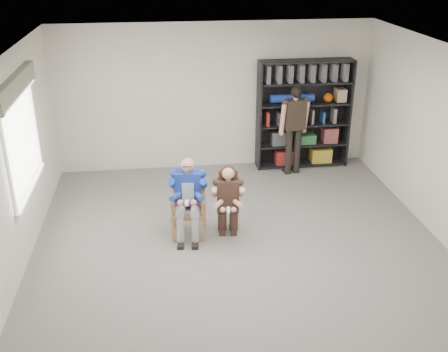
{
  "coord_description": "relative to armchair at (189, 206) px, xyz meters",
  "views": [
    {
      "loc": [
        -1.08,
        -6.14,
        4.1
      ],
      "look_at": [
        -0.2,
        0.6,
        1.05
      ],
      "focal_mm": 42.0,
      "sensor_mm": 36.0,
      "label": 1
    }
  ],
  "objects": [
    {
      "name": "armchair",
      "position": [
        0.0,
        0.0,
        0.0
      ],
      "size": [
        0.62,
        0.6,
        0.96
      ],
      "primitive_type": null,
      "rotation": [
        0.0,
        0.0,
        -0.13
      ],
      "color": "olive",
      "rests_on": "floor"
    },
    {
      "name": "floor",
      "position": [
        0.71,
        -0.82,
        -0.48
      ],
      "size": [
        6.0,
        7.0,
        0.01
      ],
      "primitive_type": "cube",
      "color": "slate",
      "rests_on": "ground"
    },
    {
      "name": "standing_man",
      "position": [
        2.13,
        2.08,
        0.38
      ],
      "size": [
        0.58,
        0.39,
        1.71
      ],
      "primitive_type": null,
      "rotation": [
        0.0,
        0.0,
        0.2
      ],
      "color": "black",
      "rests_on": "floor"
    },
    {
      "name": "seated_man",
      "position": [
        0.0,
        0.0,
        0.14
      ],
      "size": [
        0.63,
        0.81,
        1.25
      ],
      "primitive_type": null,
      "rotation": [
        0.0,
        0.0,
        -0.13
      ],
      "color": "navy",
      "rests_on": "floor"
    },
    {
      "name": "window_left",
      "position": [
        -2.24,
        0.18,
        1.15
      ],
      "size": [
        0.16,
        2.0,
        1.75
      ],
      "primitive_type": null,
      "color": "silver",
      "rests_on": "room_shell"
    },
    {
      "name": "room_shell",
      "position": [
        0.71,
        -0.82,
        0.92
      ],
      "size": [
        6.0,
        7.0,
        2.8
      ],
      "primitive_type": null,
      "color": "silver",
      "rests_on": "ground"
    },
    {
      "name": "bookshelf",
      "position": [
        2.41,
        2.46,
        0.57
      ],
      "size": [
        1.8,
        0.38,
        2.1
      ],
      "primitive_type": null,
      "color": "black",
      "rests_on": "floor"
    },
    {
      "name": "kneeling_woman",
      "position": [
        0.58,
        -0.12,
        0.09
      ],
      "size": [
        0.57,
        0.82,
        1.14
      ],
      "primitive_type": null,
      "rotation": [
        0.0,
        0.0,
        -0.13
      ],
      "color": "#36251D",
      "rests_on": "floor"
    }
  ]
}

